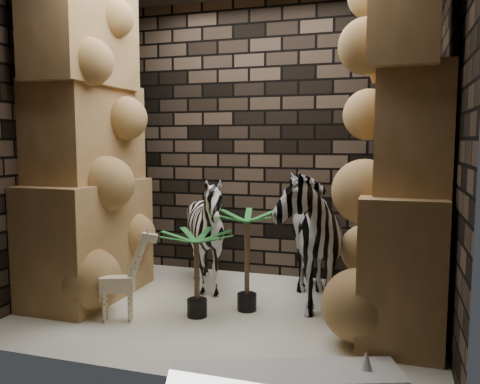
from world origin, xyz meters
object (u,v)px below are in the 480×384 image
(zebra_left, at_px, (207,239))
(surfboard, at_px, (285,374))
(zebra_right, at_px, (302,224))
(giraffe_toy, at_px, (117,274))
(palm_front, at_px, (247,261))
(palm_back, at_px, (197,274))

(zebra_left, xyz_separation_m, surfboard, (1.12, -1.53, -0.50))
(zebra_right, xyz_separation_m, zebra_left, (-0.96, 0.11, -0.22))
(giraffe_toy, bearing_deg, zebra_left, 46.63)
(zebra_left, relative_size, palm_front, 1.29)
(surfboard, bearing_deg, palm_back, 118.53)
(palm_front, relative_size, palm_back, 1.20)
(zebra_right, relative_size, giraffe_toy, 1.86)
(zebra_right, xyz_separation_m, giraffe_toy, (-1.37, -0.88, -0.34))
(zebra_left, relative_size, palm_back, 1.55)
(palm_front, height_order, surfboard, palm_front)
(palm_front, bearing_deg, zebra_left, 142.12)
(zebra_right, relative_size, zebra_left, 1.29)
(zebra_right, bearing_deg, zebra_left, 154.58)
(palm_front, xyz_separation_m, surfboard, (0.59, -1.12, -0.42))
(zebra_left, relative_size, surfboard, 0.79)
(palm_front, distance_m, palm_back, 0.46)
(zebra_left, height_order, palm_back, zebra_left)
(giraffe_toy, distance_m, palm_front, 1.10)
(zebra_left, xyz_separation_m, giraffe_toy, (-0.41, -0.99, -0.12))
(palm_front, bearing_deg, zebra_right, 35.79)
(zebra_left, bearing_deg, palm_front, -24.58)
(zebra_left, distance_m, palm_front, 0.68)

